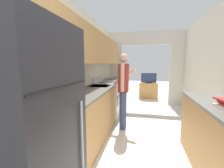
# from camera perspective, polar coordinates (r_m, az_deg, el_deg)

# --- Properties ---
(wall_left) EXTENTS (0.38, 7.30, 2.50)m
(wall_left) POSITION_cam_1_polar(r_m,az_deg,el_deg) (2.98, -11.90, 8.69)
(wall_left) COLOR silver
(wall_left) RESTS_ON ground_plane
(wall_far_with_doorway) EXTENTS (2.94, 0.06, 2.50)m
(wall_far_with_doorway) POSITION_cam_1_polar(r_m,az_deg,el_deg) (5.38, 12.44, 7.87)
(wall_far_with_doorway) COLOR silver
(wall_far_with_doorway) RESTS_ON ground_plane
(counter_left) EXTENTS (0.62, 3.79, 0.92)m
(counter_left) POSITION_cam_1_polar(r_m,az_deg,el_deg) (3.41, -4.77, -8.42)
(counter_left) COLOR #B2844C
(counter_left) RESTS_ON ground_plane
(refrigerator) EXTENTS (0.72, 0.78, 1.73)m
(refrigerator) POSITION_cam_1_polar(r_m,az_deg,el_deg) (1.46, -29.39, -15.25)
(refrigerator) COLOR black
(refrigerator) RESTS_ON ground_plane
(range_oven) EXTENTS (0.66, 0.79, 1.06)m
(range_oven) POSITION_cam_1_polar(r_m,az_deg,el_deg) (4.11, -1.54, -5.51)
(range_oven) COLOR #B7B7BC
(range_oven) RESTS_ON ground_plane
(person) EXTENTS (0.52, 0.37, 1.62)m
(person) POSITION_cam_1_polar(r_m,az_deg,el_deg) (3.24, 4.31, -1.96)
(person) COLOR #384266
(person) RESTS_ON ground_plane
(tv_cabinet) EXTENTS (0.74, 0.42, 0.63)m
(tv_cabinet) POSITION_cam_1_polar(r_m,az_deg,el_deg) (6.34, 13.66, -2.41)
(tv_cabinet) COLOR #B2844C
(tv_cabinet) RESTS_ON ground_plane
(television) EXTENTS (0.60, 0.16, 0.40)m
(television) POSITION_cam_1_polar(r_m,az_deg,el_deg) (6.23, 13.82, 2.16)
(television) COLOR black
(television) RESTS_ON tv_cabinet
(knife) EXTENTS (0.04, 0.33, 0.02)m
(knife) POSITION_cam_1_polar(r_m,az_deg,el_deg) (4.55, -0.50, 1.71)
(knife) COLOR #B7B7BC
(knife) RESTS_ON counter_left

